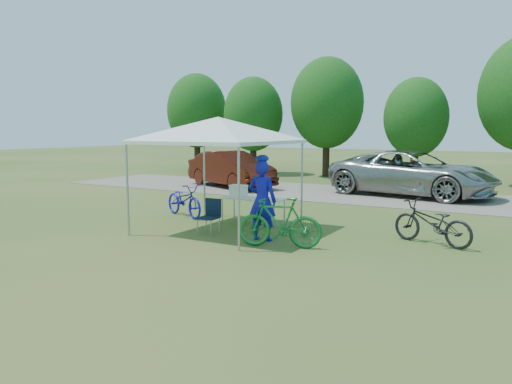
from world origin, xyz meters
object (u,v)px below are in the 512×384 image
sedan (231,169)px  cyclist (262,201)px  cooler (238,191)px  bike_green (280,222)px  bike_blue (184,200)px  folding_table (253,199)px  bike_dark (432,223)px  minivan (412,173)px  folding_chair (211,213)px

sedan → cyclist: bearing=-120.3°
cooler → bike_green: size_ratio=0.25×
bike_blue → sedan: bearing=45.1°
folding_table → cooler: size_ratio=3.76×
bike_dark → sedan: bearing=-107.1°
folding_table → cooler: (-0.45, 0.00, 0.20)m
folding_table → sedan: sedan is taller
minivan → sedan: 7.35m
bike_blue → minivan: size_ratio=0.30×
folding_chair → sedan: sedan is taller
bike_green → minivan: 9.60m
cooler → bike_blue: (-1.74, -0.09, -0.36)m
folding_chair → minivan: (2.58, 9.14, 0.36)m
bike_blue → bike_dark: bike_blue is taller
minivan → bike_dark: bearing=-154.5°
folding_table → bike_blue: bike_blue is taller
folding_chair → bike_green: 2.08m
folding_chair → bike_green: (2.03, -0.44, 0.05)m
bike_green → bike_dark: bike_green is taller
bike_dark → sedan: (-9.42, 6.78, 0.30)m
bike_blue → bike_green: bike_green is taller
folding_chair → bike_blue: bike_blue is taller
folding_table → minivan: minivan is taller
folding_chair → bike_dark: bike_dark is taller
bike_dark → minivan: size_ratio=0.30×
folding_chair → cyclist: size_ratio=0.46×
sedan → minivan: bearing=-59.4°
bike_green → minivan: bearing=160.5°
cooler → cyclist: 2.32m
folding_table → bike_blue: size_ratio=0.91×
cyclist → bike_blue: 3.74m
folding_table → bike_dark: 4.52m
cooler → minivan: 8.03m
minivan → sedan: size_ratio=1.31×
cooler → bike_dark: (4.96, -0.22, -0.36)m
cooler → bike_dark: size_ratio=0.24×
folding_chair → cooler: bearing=96.0°
folding_table → bike_blue: bearing=-177.7°
cyclist → sedan: (-6.10, 8.20, -0.12)m
bike_green → minivan: minivan is taller
cooler → bike_blue: cooler is taller
folding_chair → bike_green: bearing=-14.7°
folding_table → folding_chair: 1.65m
folding_table → sedan: bearing=126.8°
cyclist → bike_blue: cyclist is taller
bike_blue → minivan: 8.87m
bike_blue → bike_dark: 6.70m
folding_table → sedan: size_ratio=0.36×
folding_chair → cyclist: 1.45m
cooler → sedan: (-4.46, 6.56, -0.06)m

